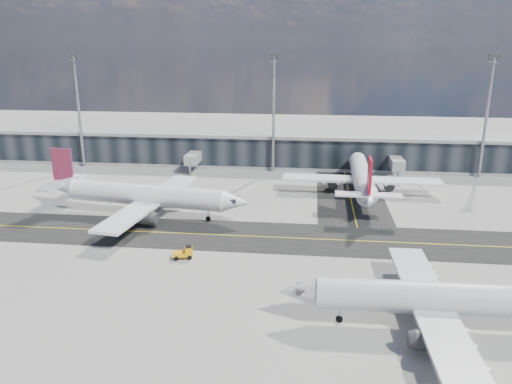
{
  "coord_description": "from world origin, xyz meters",
  "views": [
    {
      "loc": [
        9.4,
        -74.05,
        31.78
      ],
      "look_at": [
        -0.45,
        13.4,
        5.0
      ],
      "focal_mm": 35.0,
      "sensor_mm": 36.0,
      "label": 1
    }
  ],
  "objects_px": {
    "baggage_tug": "(185,253)",
    "airliner_near": "(445,299)",
    "airliner_af": "(143,195)",
    "service_van": "(389,179)",
    "airliner_redtail": "(362,177)"
  },
  "relations": [
    {
      "from": "baggage_tug",
      "to": "service_van",
      "type": "relative_size",
      "value": 0.7
    },
    {
      "from": "service_van",
      "to": "airliner_near",
      "type": "bearing_deg",
      "value": -83.25
    },
    {
      "from": "airliner_af",
      "to": "baggage_tug",
      "type": "xyz_separation_m",
      "value": [
        12.48,
        -18.29,
        -3.06
      ]
    },
    {
      "from": "airliner_af",
      "to": "airliner_redtail",
      "type": "relative_size",
      "value": 1.03
    },
    {
      "from": "airliner_redtail",
      "to": "airliner_near",
      "type": "distance_m",
      "value": 51.72
    },
    {
      "from": "airliner_near",
      "to": "baggage_tug",
      "type": "bearing_deg",
      "value": 64.92
    },
    {
      "from": "airliner_near",
      "to": "service_van",
      "type": "distance_m",
      "value": 63.21
    },
    {
      "from": "airliner_af",
      "to": "airliner_near",
      "type": "height_order",
      "value": "airliner_af"
    },
    {
      "from": "airliner_near",
      "to": "service_van",
      "type": "bearing_deg",
      "value": -3.31
    },
    {
      "from": "service_van",
      "to": "baggage_tug",
      "type": "bearing_deg",
      "value": -118.62
    },
    {
      "from": "airliner_af",
      "to": "baggage_tug",
      "type": "bearing_deg",
      "value": 42.09
    },
    {
      "from": "airliner_af",
      "to": "service_van",
      "type": "height_order",
      "value": "airliner_af"
    },
    {
      "from": "baggage_tug",
      "to": "airliner_near",
      "type": "bearing_deg",
      "value": 50.65
    },
    {
      "from": "airliner_af",
      "to": "service_van",
      "type": "relative_size",
      "value": 8.82
    },
    {
      "from": "service_van",
      "to": "airliner_redtail",
      "type": "bearing_deg",
      "value": -113.57
    }
  ]
}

